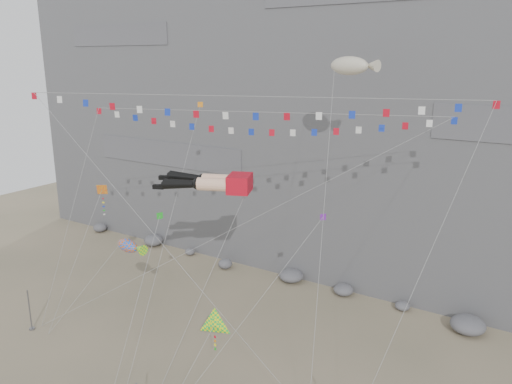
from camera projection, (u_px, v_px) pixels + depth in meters
ground at (190, 359)px, 39.82m from camera, size 120.00×120.00×0.00m
cliff at (354, 43)px, 59.55m from camera, size 80.00×28.00×50.00m
talus_boulders at (291, 276)px, 53.57m from camera, size 60.00×3.00×1.20m
anchor_pole_left at (30, 310)px, 43.64m from camera, size 0.12×0.12×3.80m
legs_kite at (213, 182)px, 41.38m from camera, size 9.07×15.96×19.64m
flag_banner_upper at (261, 112)px, 41.16m from camera, size 30.27×16.45×27.30m
flag_banner_lower at (240, 96)px, 36.91m from camera, size 33.39×13.03×24.82m
harlequin_kite at (102, 190)px, 43.98m from camera, size 2.73×6.72×13.36m
fish_windsock at (128, 246)px, 43.51m from camera, size 6.63×6.44×10.27m
delta_kite at (214, 325)px, 34.75m from camera, size 2.55×6.03×7.59m
blimp_windsock at (349, 66)px, 38.74m from camera, size 6.07×14.78×26.52m
small_kite_a at (199, 111)px, 45.41m from camera, size 4.87×15.51×24.58m
small_kite_b at (320, 221)px, 37.13m from camera, size 5.99×12.00×17.18m
small_kite_c at (159, 219)px, 38.99m from camera, size 2.31×8.28×13.71m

